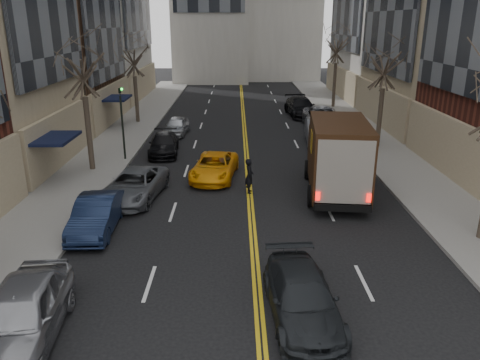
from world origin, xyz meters
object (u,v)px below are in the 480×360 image
(observer_sedan, at_px, (302,298))
(taxi, at_px, (214,167))
(pedestrian, at_px, (249,176))
(ups_truck, at_px, (337,157))

(observer_sedan, xyz_separation_m, taxi, (-3.03, 12.60, -0.02))
(taxi, bearing_deg, pedestrian, -43.78)
(observer_sedan, bearing_deg, taxi, 99.52)
(observer_sedan, bearing_deg, ups_truck, 69.53)
(taxi, xyz_separation_m, pedestrian, (1.82, -2.26, 0.22))
(ups_truck, bearing_deg, observer_sedan, -100.26)
(taxi, bearing_deg, observer_sedan, -69.08)
(ups_truck, distance_m, taxi, 6.62)
(pedestrian, bearing_deg, observer_sedan, -172.63)
(observer_sedan, xyz_separation_m, pedestrian, (-1.21, 10.33, 0.21))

